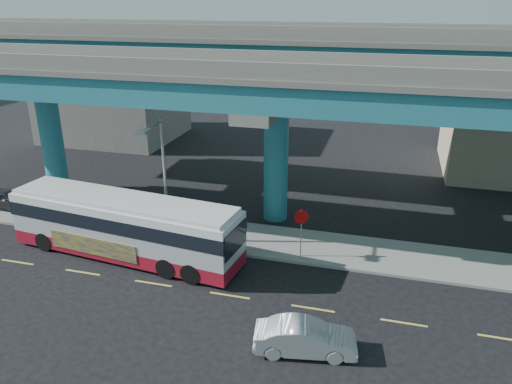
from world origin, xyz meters
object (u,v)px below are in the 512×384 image
(parked_car, at_px, (9,199))
(street_lamp, at_px, (159,166))
(transit_bus, at_px, (125,225))
(sedan, at_px, (305,338))
(stop_sign, at_px, (301,223))

(parked_car, xyz_separation_m, street_lamp, (12.21, -2.05, 4.05))
(transit_bus, distance_m, sedan, 12.13)
(sedan, distance_m, stop_sign, 7.80)
(sedan, xyz_separation_m, parked_car, (-21.48, 8.82, 0.13))
(transit_bus, relative_size, sedan, 3.14)
(parked_car, relative_size, street_lamp, 0.54)
(street_lamp, bearing_deg, parked_car, 170.47)
(street_lamp, xyz_separation_m, stop_sign, (7.65, 0.72, -2.73))
(stop_sign, bearing_deg, transit_bus, -171.19)
(transit_bus, relative_size, parked_car, 3.45)
(stop_sign, bearing_deg, sedan, -82.32)
(transit_bus, bearing_deg, parked_car, 168.27)
(parked_car, distance_m, street_lamp, 13.03)
(sedan, height_order, street_lamp, street_lamp)
(transit_bus, relative_size, street_lamp, 1.86)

